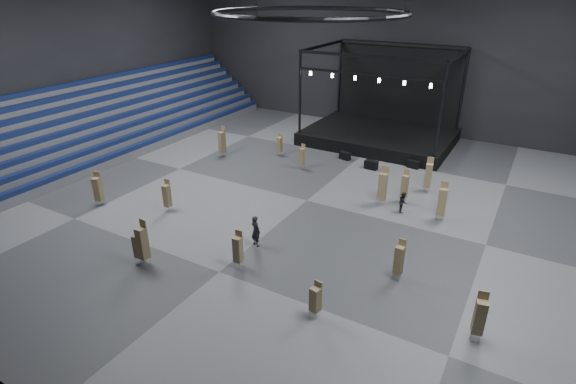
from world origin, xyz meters
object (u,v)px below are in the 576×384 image
Objects in this scene: chair_stack_2 at (399,260)px; chair_stack_7 at (222,142)px; man_center at (256,231)px; flight_case_right at (414,164)px; chair_stack_10 at (442,201)px; chair_stack_5 at (238,249)px; chair_stack_14 at (138,246)px; chair_stack_4 at (280,144)px; chair_stack_8 at (167,195)px; chair_stack_1 at (143,242)px; flight_case_left at (345,156)px; stage at (382,127)px; chair_stack_6 at (405,186)px; chair_stack_13 at (383,186)px; chair_stack_3 at (428,175)px; chair_stack_12 at (98,188)px; chair_stack_0 at (480,316)px; chair_stack_9 at (302,156)px; crew_member at (403,202)px; chair_stack_11 at (316,299)px; flight_case_mid at (371,165)px.

chair_stack_7 is at bearing 160.40° from chair_stack_2.
chair_stack_2 is 8.66m from man_center.
chair_stack_10 is (4.21, -8.53, 1.10)m from flight_case_right.
chair_stack_5 is 1.08× the size of chair_stack_14.
chair_stack_4 is 0.89× the size of chair_stack_8.
chair_stack_1 is 1.35× the size of chair_stack_4.
stage is at bearing 81.67° from flight_case_left.
chair_stack_6 is 1.81m from chair_stack_13.
chair_stack_3 is at bearing -62.82° from flight_case_right.
chair_stack_14 is (-4.54, -28.22, -0.33)m from stage.
chair_stack_4 is (-6.71, -8.99, -0.35)m from stage.
chair_stack_12 is at bearing 169.61° from chair_stack_5.
chair_stack_0 is 16.00m from chair_stack_3.
flight_case_left is 16.51m from man_center.
chair_stack_7 reaches higher than chair_stack_2.
chair_stack_1 is 9.30m from chair_stack_12.
chair_stack_13 is at bearing 60.56° from chair_stack_1.
chair_stack_2 is at bearing 27.85° from chair_stack_1.
chair_stack_7 is 7.86m from chair_stack_9.
chair_stack_7 is (-18.40, -1.65, 0.03)m from chair_stack_3.
chair_stack_7 is 1.01× the size of chair_stack_10.
chair_stack_7 reaches higher than chair_stack_0.
flight_case_right is 20.40m from chair_stack_5.
chair_stack_0 reaches higher than flight_case_left.
man_center is at bearing -14.91° from chair_stack_12.
chair_stack_10 reaches higher than chair_stack_12.
chair_stack_7 is at bearing 63.35° from chair_stack_12.
chair_stack_10 reaches higher than man_center.
chair_stack_5 is 18.18m from chair_stack_7.
chair_stack_0 is at bearing 5.80° from chair_stack_14.
chair_stack_6 reaches higher than chair_stack_14.
crew_member is at bearing 169.44° from chair_stack_10.
chair_stack_12 is (-25.92, 0.66, 0.03)m from chair_stack_0.
chair_stack_11 is at bearing -114.15° from chair_stack_10.
chair_stack_10 reaches higher than chair_stack_3.
chair_stack_11 reaches higher than flight_case_mid.
man_center reaches higher than flight_case_right.
flight_case_right is 9.57m from chair_stack_10.
flight_case_mid is 21.22m from chair_stack_1.
chair_stack_8 is 1.07× the size of chair_stack_9.
chair_stack_6 is at bearing -1.06° from chair_stack_9.
chair_stack_3 is at bearing 103.85° from chair_stack_10.
chair_stack_3 reaches higher than chair_stack_5.
flight_case_left is 0.40× the size of chair_stack_0.
flight_case_left is 18.98m from chair_stack_5.
chair_stack_1 is at bearing -82.05° from chair_stack_9.
flight_case_mid is at bearing -76.56° from man_center.
chair_stack_12 is at bearing -131.40° from flight_case_mid.
chair_stack_3 is at bearing 61.15° from chair_stack_1.
chair_stack_6 is at bearing 113.21° from chair_stack_2.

